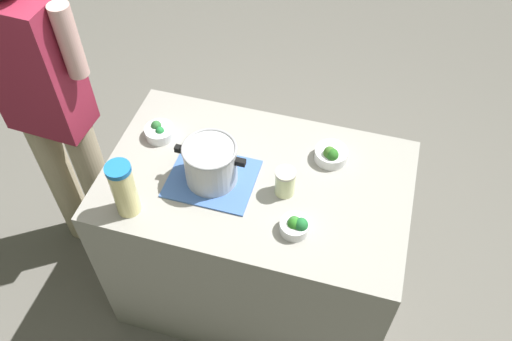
{
  "coord_description": "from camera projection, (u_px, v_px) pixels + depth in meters",
  "views": [
    {
      "loc": [
        -0.37,
        1.29,
        2.53
      ],
      "look_at": [
        0.0,
        0.0,
        0.94
      ],
      "focal_mm": 37.6,
      "sensor_mm": 36.0,
      "label": 1
    }
  ],
  "objects": [
    {
      "name": "broccoli_bowl_back",
      "position": [
        295.0,
        225.0,
        1.94
      ],
      "size": [
        0.11,
        0.11,
        0.08
      ],
      "color": "silver",
      "rests_on": "counter_slab"
    },
    {
      "name": "broccoli_bowl_center",
      "position": [
        159.0,
        131.0,
        2.25
      ],
      "size": [
        0.12,
        0.12,
        0.07
      ],
      "color": "silver",
      "rests_on": "counter_slab"
    },
    {
      "name": "cooking_pot",
      "position": [
        211.0,
        163.0,
        2.04
      ],
      "size": [
        0.28,
        0.21,
        0.18
      ],
      "color": "#B7B7BC",
      "rests_on": "dish_cloth"
    },
    {
      "name": "person_cook",
      "position": [
        50.0,
        111.0,
        2.3
      ],
      "size": [
        0.5,
        0.22,
        1.69
      ],
      "color": "tan",
      "rests_on": "ground_plane"
    },
    {
      "name": "ground_plane",
      "position": [
        256.0,
        286.0,
        2.8
      ],
      "size": [
        8.0,
        8.0,
        0.0
      ],
      "primitive_type": "plane",
      "color": "#636059"
    },
    {
      "name": "lemonade_pitcher",
      "position": [
        124.0,
        189.0,
        1.93
      ],
      "size": [
        0.09,
        0.09,
        0.24
      ],
      "color": "#ECDE92",
      "rests_on": "counter_slab"
    },
    {
      "name": "counter_slab",
      "position": [
        256.0,
        240.0,
        2.46
      ],
      "size": [
        1.22,
        0.76,
        0.89
      ],
      "primitive_type": "cube",
      "color": "gray",
      "rests_on": "ground_plane"
    },
    {
      "name": "dish_cloth",
      "position": [
        212.0,
        178.0,
        2.11
      ],
      "size": [
        0.34,
        0.28,
        0.01
      ],
      "primitive_type": "cube",
      "color": "#4167AE",
      "rests_on": "counter_slab"
    },
    {
      "name": "mason_jar",
      "position": [
        285.0,
        182.0,
        2.03
      ],
      "size": [
        0.08,
        0.08,
        0.12
      ],
      "color": "beige",
      "rests_on": "counter_slab"
    },
    {
      "name": "broccoli_bowl_front",
      "position": [
        331.0,
        154.0,
        2.16
      ],
      "size": [
        0.13,
        0.13,
        0.08
      ],
      "color": "silver",
      "rests_on": "counter_slab"
    }
  ]
}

